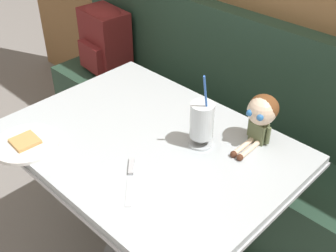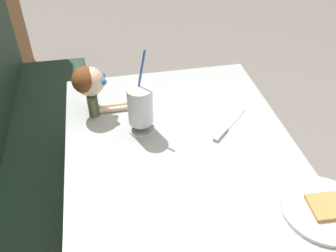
{
  "view_description": "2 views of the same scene",
  "coord_description": "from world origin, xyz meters",
  "px_view_note": "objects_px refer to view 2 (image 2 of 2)",
  "views": [
    {
      "loc": [
        0.97,
        -0.71,
        1.74
      ],
      "look_at": [
        0.03,
        0.25,
        0.79
      ],
      "focal_mm": 45.61,
      "sensor_mm": 36.0,
      "label": 1
    },
    {
      "loc": [
        -0.89,
        0.41,
        1.62
      ],
      "look_at": [
        0.08,
        0.22,
        0.81
      ],
      "focal_mm": 39.67,
      "sensor_mm": 36.0,
      "label": 2
    }
  ],
  "objects_px": {
    "butter_knife": "(225,129)",
    "seated_doll": "(90,84)",
    "toast_plate": "(324,209)",
    "milkshake_glass": "(140,108)"
  },
  "relations": [
    {
      "from": "toast_plate",
      "to": "butter_knife",
      "type": "xyz_separation_m",
      "value": [
        0.41,
        0.17,
        -0.0
      ]
    },
    {
      "from": "butter_knife",
      "to": "seated_doll",
      "type": "bearing_deg",
      "value": 65.96
    },
    {
      "from": "toast_plate",
      "to": "milkshake_glass",
      "type": "relative_size",
      "value": 0.79
    },
    {
      "from": "milkshake_glass",
      "to": "seated_doll",
      "type": "distance_m",
      "value": 0.22
    },
    {
      "from": "toast_plate",
      "to": "milkshake_glass",
      "type": "bearing_deg",
      "value": 44.91
    },
    {
      "from": "butter_knife",
      "to": "seated_doll",
      "type": "relative_size",
      "value": 0.82
    },
    {
      "from": "butter_knife",
      "to": "seated_doll",
      "type": "xyz_separation_m",
      "value": [
        0.21,
        0.47,
        0.12
      ]
    },
    {
      "from": "seated_doll",
      "to": "butter_knife",
      "type": "bearing_deg",
      "value": -114.04
    },
    {
      "from": "toast_plate",
      "to": "seated_doll",
      "type": "relative_size",
      "value": 1.14
    },
    {
      "from": "butter_knife",
      "to": "seated_doll",
      "type": "height_order",
      "value": "seated_doll"
    }
  ]
}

